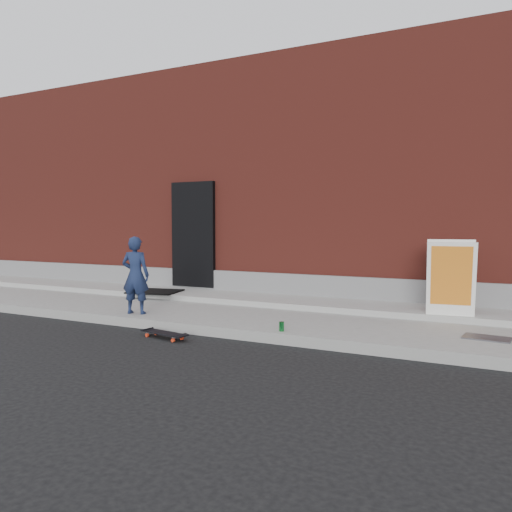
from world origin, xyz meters
The scene contains 10 objects.
ground centered at (0.00, 0.00, 0.00)m, with size 80.00×80.00×0.00m, color black.
sidewalk centered at (0.00, 1.50, 0.07)m, with size 20.00×3.00×0.15m, color gray.
apron centered at (0.00, 2.40, 0.20)m, with size 20.00×1.20×0.10m, color gray.
building centered at (0.00, 6.99, 2.50)m, with size 20.00×8.10×5.00m.
child centered at (-2.00, 0.35, 0.79)m, with size 0.46×0.30×1.27m, color #182344.
skateboard centered at (-0.89, -0.38, 0.07)m, with size 0.79×0.33×0.09m.
pizza_sign centered at (2.68, 1.97, 0.82)m, with size 0.78×0.89×1.14m.
soda_can centered at (0.69, 0.17, 0.21)m, with size 0.07×0.07×0.13m, color #187930.
doormat centered at (-2.90, 2.00, 0.26)m, with size 0.96×0.78×0.03m, color black.
utility_plate centered at (3.23, 0.93, 0.16)m, with size 0.57×0.36×0.02m, color #4B4A4F.
Camera 1 is at (3.39, -6.04, 1.61)m, focal length 35.00 mm.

